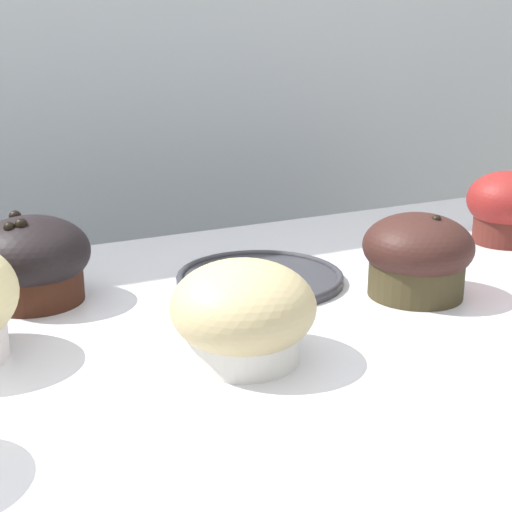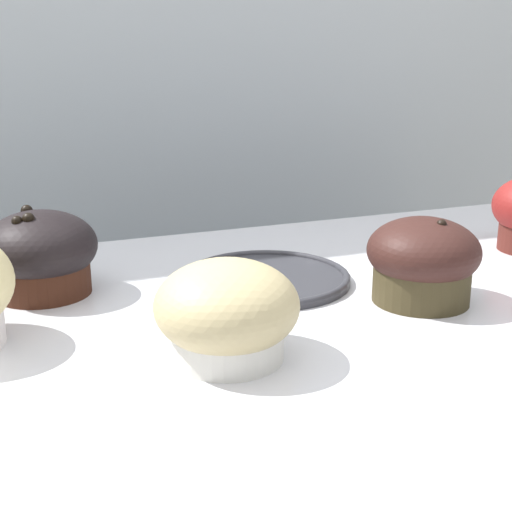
{
  "view_description": "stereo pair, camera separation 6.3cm",
  "coord_description": "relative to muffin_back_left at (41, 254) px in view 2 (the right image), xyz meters",
  "views": [
    {
      "loc": [
        -0.28,
        -0.47,
        1.12
      ],
      "look_at": [
        -0.01,
        0.06,
        0.94
      ],
      "focal_mm": 50.0,
      "sensor_mm": 36.0,
      "label": 1
    },
    {
      "loc": [
        -0.23,
        -0.5,
        1.12
      ],
      "look_at": [
        -0.01,
        0.06,
        0.94
      ],
      "focal_mm": 50.0,
      "sensor_mm": 36.0,
      "label": 2
    }
  ],
  "objects": [
    {
      "name": "muffin_back_right",
      "position": [
        0.32,
        -0.15,
        0.0
      ],
      "size": [
        0.1,
        0.1,
        0.08
      ],
      "color": "#3B321D",
      "rests_on": "display_counter"
    },
    {
      "name": "serving_plate",
      "position": [
        0.21,
        -0.05,
        -0.03
      ],
      "size": [
        0.16,
        0.16,
        0.01
      ],
      "color": "#2D2D33",
      "rests_on": "display_counter"
    },
    {
      "name": "muffin_front_right",
      "position": [
        0.11,
        -0.2,
        -0.0
      ],
      "size": [
        0.11,
        0.11,
        0.08
      ],
      "color": "silver",
      "rests_on": "display_counter"
    },
    {
      "name": "muffin_back_left",
      "position": [
        0.0,
        0.0,
        0.0
      ],
      "size": [
        0.1,
        0.1,
        0.08
      ],
      "color": "#381B11",
      "rests_on": "display_counter"
    },
    {
      "name": "wall_back",
      "position": [
        0.18,
        0.44,
        -0.03
      ],
      "size": [
        3.2,
        0.1,
        1.8
      ],
      "primitive_type": "cube",
      "color": "#A8B2B7",
      "rests_on": "ground"
    }
  ]
}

